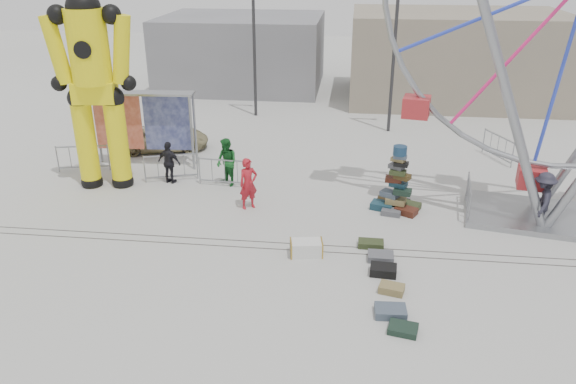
# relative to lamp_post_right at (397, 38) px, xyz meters

# --- Properties ---
(ground) EXTENTS (90.00, 90.00, 0.00)m
(ground) POSITION_rel_lamp_post_right_xyz_m (-3.09, -13.00, -4.48)
(ground) COLOR #9E9E99
(ground) RESTS_ON ground
(track_line_near) EXTENTS (40.00, 0.04, 0.01)m
(track_line_near) POSITION_rel_lamp_post_right_xyz_m (-3.09, -12.40, -4.48)
(track_line_near) COLOR #47443F
(track_line_near) RESTS_ON ground
(track_line_far) EXTENTS (40.00, 0.04, 0.01)m
(track_line_far) POSITION_rel_lamp_post_right_xyz_m (-3.09, -12.00, -4.48)
(track_line_far) COLOR #47443F
(track_line_far) RESTS_ON ground
(building_right) EXTENTS (12.00, 8.00, 5.00)m
(building_right) POSITION_rel_lamp_post_right_xyz_m (3.91, 7.00, -1.98)
(building_right) COLOR gray
(building_right) RESTS_ON ground
(building_left) EXTENTS (10.00, 8.00, 4.40)m
(building_left) POSITION_rel_lamp_post_right_xyz_m (-9.09, 9.00, -2.28)
(building_left) COLOR gray
(building_left) RESTS_ON ground
(lamp_post_right) EXTENTS (1.41, 0.25, 8.00)m
(lamp_post_right) POSITION_rel_lamp_post_right_xyz_m (0.00, 0.00, 0.00)
(lamp_post_right) COLOR #2D2D30
(lamp_post_right) RESTS_ON ground
(lamp_post_left) EXTENTS (1.41, 0.25, 8.00)m
(lamp_post_left) POSITION_rel_lamp_post_right_xyz_m (-7.00, 2.00, 0.00)
(lamp_post_left) COLOR #2D2D30
(lamp_post_left) RESTS_ON ground
(suitcase_tower) EXTENTS (1.82, 1.50, 2.34)m
(suitcase_tower) POSITION_rel_lamp_post_right_xyz_m (-0.26, -9.13, -3.83)
(suitcase_tower) COLOR #193D4D
(suitcase_tower) RESTS_ON ground
(crash_test_dummy) EXTENTS (3.16, 1.39, 7.92)m
(crash_test_dummy) POSITION_rel_lamp_post_right_xyz_m (-11.09, -8.25, -0.31)
(crash_test_dummy) COLOR black
(crash_test_dummy) RESTS_ON ground
(banner_scaffold) EXTENTS (4.33, 0.96, 3.11)m
(banner_scaffold) POSITION_rel_lamp_post_right_xyz_m (-10.32, -6.00, -2.15)
(banner_scaffold) COLOR gray
(banner_scaffold) RESTS_ON ground
(steamer_trunk) EXTENTS (1.03, 0.70, 0.45)m
(steamer_trunk) POSITION_rel_lamp_post_right_xyz_m (-3.07, -12.62, -4.26)
(steamer_trunk) COLOR silver
(steamer_trunk) RESTS_ON ground
(row_case_0) EXTENTS (0.78, 0.46, 0.19)m
(row_case_0) POSITION_rel_lamp_post_right_xyz_m (-1.16, -11.90, -4.39)
(row_case_0) COLOR #323E1F
(row_case_0) RESTS_ON ground
(row_case_1) EXTENTS (0.76, 0.56, 0.20)m
(row_case_1) POSITION_rel_lamp_post_right_xyz_m (-0.89, -12.66, -4.38)
(row_case_1) COLOR #5A5B62
(row_case_1) RESTS_ON ground
(row_case_2) EXTENTS (0.77, 0.58, 0.25)m
(row_case_2) POSITION_rel_lamp_post_right_xyz_m (-0.84, -13.44, -4.36)
(row_case_2) COLOR black
(row_case_2) RESTS_ON ground
(row_case_3) EXTENTS (0.73, 0.58, 0.22)m
(row_case_3) POSITION_rel_lamp_post_right_xyz_m (-0.66, -14.32, -4.37)
(row_case_3) COLOR olive
(row_case_3) RESTS_ON ground
(row_case_4) EXTENTS (0.80, 0.59, 0.22)m
(row_case_4) POSITION_rel_lamp_post_right_xyz_m (-0.74, -15.34, -4.37)
(row_case_4) COLOR #485667
(row_case_4) RESTS_ON ground
(row_case_5) EXTENTS (0.78, 0.64, 0.17)m
(row_case_5) POSITION_rel_lamp_post_right_xyz_m (-0.47, -15.98, -4.40)
(row_case_5) COLOR #192E23
(row_case_5) RESTS_ON ground
(barricade_dummy_a) EXTENTS (1.97, 0.57, 1.10)m
(barricade_dummy_a) POSITION_rel_lamp_post_right_xyz_m (-12.64, -6.91, -3.93)
(barricade_dummy_a) COLOR gray
(barricade_dummy_a) RESTS_ON ground
(barricade_dummy_b) EXTENTS (1.93, 0.71, 1.10)m
(barricade_dummy_b) POSITION_rel_lamp_post_right_xyz_m (-8.79, -7.49, -3.93)
(barricade_dummy_b) COLOR gray
(barricade_dummy_b) RESTS_ON ground
(barricade_dummy_c) EXTENTS (2.00, 0.25, 1.10)m
(barricade_dummy_c) POSITION_rel_lamp_post_right_xyz_m (-6.60, -7.79, -3.93)
(barricade_dummy_c) COLOR gray
(barricade_dummy_c) RESTS_ON ground
(barricade_wheel_front) EXTENTS (0.37, 2.00, 1.10)m
(barricade_wheel_front) POSITION_rel_lamp_post_right_xyz_m (2.16, -9.05, -3.93)
(barricade_wheel_front) COLOR gray
(barricade_wheel_front) RESTS_ON ground
(barricade_wheel_back) EXTENTS (0.89, 1.88, 1.10)m
(barricade_wheel_back) POSITION_rel_lamp_post_right_xyz_m (4.32, -3.58, -3.93)
(barricade_wheel_back) COLOR gray
(barricade_wheel_back) RESTS_ON ground
(pedestrian_red) EXTENTS (0.79, 0.73, 1.82)m
(pedestrian_red) POSITION_rel_lamp_post_right_xyz_m (-5.35, -9.59, -3.57)
(pedestrian_red) COLOR #A61722
(pedestrian_red) RESTS_ON ground
(pedestrian_green) EXTENTS (1.13, 1.11, 1.84)m
(pedestrian_green) POSITION_rel_lamp_post_right_xyz_m (-6.53, -7.67, -3.56)
(pedestrian_green) COLOR #165B21
(pedestrian_green) RESTS_ON ground
(pedestrian_black) EXTENTS (1.04, 0.65, 1.65)m
(pedestrian_black) POSITION_rel_lamp_post_right_xyz_m (-8.76, -7.71, -3.66)
(pedestrian_black) COLOR black
(pedestrian_black) RESTS_ON ground
(pedestrian_grey) EXTENTS (1.03, 1.38, 1.89)m
(pedestrian_grey) POSITION_rel_lamp_post_right_xyz_m (4.28, -9.93, -3.54)
(pedestrian_grey) COLOR #252430
(pedestrian_grey) RESTS_ON ground
(parked_suv) EXTENTS (4.19, 2.74, 1.07)m
(parked_suv) POSITION_rel_lamp_post_right_xyz_m (-10.21, -3.94, -3.95)
(parked_suv) COLOR #958B60
(parked_suv) RESTS_ON ground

